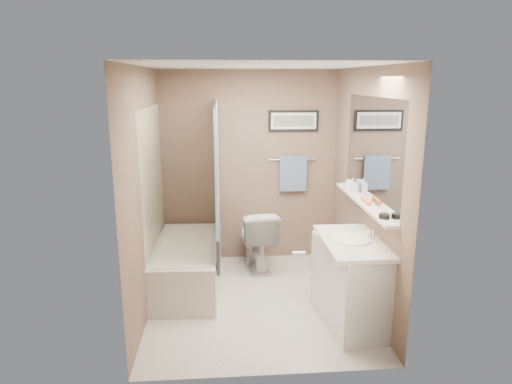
{
  "coord_description": "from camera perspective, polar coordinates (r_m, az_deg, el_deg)",
  "views": [
    {
      "loc": [
        -0.36,
        -4.39,
        2.27
      ],
      "look_at": [
        0.0,
        0.15,
        1.15
      ],
      "focal_mm": 32.0,
      "sensor_mm": 36.0,
      "label": 1
    }
  ],
  "objects": [
    {
      "name": "shelf",
      "position": [
        4.61,
        13.23,
        -1.25
      ],
      "size": [
        0.12,
        1.6,
        0.03
      ],
      "primitive_type": "cube",
      "color": "silver",
      "rests_on": "wall_right"
    },
    {
      "name": "candle_bowl_near",
      "position": [
        4.07,
        15.72,
        -2.91
      ],
      "size": [
        0.09,
        0.09,
        0.04
      ],
      "primitive_type": "cylinder",
      "color": "black",
      "rests_on": "shelf"
    },
    {
      "name": "faucet_knob",
      "position": [
        4.44,
        14.03,
        -5.01
      ],
      "size": [
        0.05,
        0.05,
        0.05
      ],
      "primitive_type": "sphere",
      "color": "white",
      "rests_on": "countertop"
    },
    {
      "name": "wall_front",
      "position": [
        3.35,
        1.85,
        -4.79
      ],
      "size": [
        2.2,
        0.04,
        2.4
      ],
      "primitive_type": "cube",
      "color": "brown",
      "rests_on": "ground"
    },
    {
      "name": "faucet_spout",
      "position": [
        4.34,
        14.46,
        -5.18
      ],
      "size": [
        0.02,
        0.02,
        0.1
      ],
      "primitive_type": "cylinder",
      "color": "silver",
      "rests_on": "countertop"
    },
    {
      "name": "curtain_upper",
      "position": [
        4.97,
        -4.93,
        3.68
      ],
      "size": [
        0.03,
        1.45,
        1.28
      ],
      "primitive_type": "cube",
      "color": "white",
      "rests_on": "curtain_rod"
    },
    {
      "name": "towel",
      "position": [
        5.77,
        4.64,
        2.28
      ],
      "size": [
        0.34,
        0.05,
        0.44
      ],
      "primitive_type": "cube",
      "color": "#84A1C0",
      "rests_on": "towel_bar"
    },
    {
      "name": "countertop",
      "position": [
        4.31,
        11.99,
        -6.18
      ],
      "size": [
        0.54,
        0.96,
        0.04
      ],
      "primitive_type": "cube",
      "color": "silver",
      "rests_on": "vanity"
    },
    {
      "name": "wall_right",
      "position": [
        4.74,
        13.27,
        0.4
      ],
      "size": [
        0.04,
        2.5,
        2.4
      ],
      "primitive_type": "cube",
      "color": "brown",
      "rests_on": "ground"
    },
    {
      "name": "glass_jar",
      "position": [
        5.06,
        11.58,
        0.93
      ],
      "size": [
        0.08,
        0.08,
        0.1
      ],
      "primitive_type": "cylinder",
      "color": "white",
      "rests_on": "shelf"
    },
    {
      "name": "art_image",
      "position": [
        5.7,
        4.74,
        8.84
      ],
      "size": [
        0.5,
        0.0,
        0.13
      ],
      "primitive_type": "cube",
      "color": "#595959",
      "rests_on": "art_mat"
    },
    {
      "name": "mirror",
      "position": [
        4.53,
        14.26,
        5.14
      ],
      "size": [
        0.02,
        1.6,
        1.0
      ],
      "primitive_type": "cube",
      "color": "silver",
      "rests_on": "wall_right"
    },
    {
      "name": "tile_surround",
      "position": [
        5.1,
        -12.63,
        -0.93
      ],
      "size": [
        0.02,
        1.55,
        2.0
      ],
      "primitive_type": "cube",
      "color": "beige",
      "rests_on": "wall_left"
    },
    {
      "name": "towel_bar",
      "position": [
        5.76,
        4.64,
        4.08
      ],
      "size": [
        0.6,
        0.02,
        0.02
      ],
      "primitive_type": "cylinder",
      "rotation": [
        0.0,
        1.57,
        0.0
      ],
      "color": "silver",
      "rests_on": "wall_back"
    },
    {
      "name": "toilet",
      "position": [
        5.63,
        0.02,
        -5.83
      ],
      "size": [
        0.52,
        0.79,
        0.75
      ],
      "primitive_type": "imported",
      "rotation": [
        0.0,
        0.0,
        3.29
      ],
      "color": "silver",
      "rests_on": "ground"
    },
    {
      "name": "door",
      "position": [
        3.51,
        10.88,
        -7.64
      ],
      "size": [
        0.8,
        0.02,
        2.0
      ],
      "primitive_type": "cube",
      "color": "silver",
      "rests_on": "wall_front"
    },
    {
      "name": "soap_bottle",
      "position": [
        4.92,
        12.05,
        0.82
      ],
      "size": [
        0.07,
        0.08,
        0.15
      ],
      "primitive_type": "imported",
      "rotation": [
        0.0,
        0.0,
        -0.12
      ],
      "color": "#999999",
      "rests_on": "shelf"
    },
    {
      "name": "tub_rim",
      "position": [
        5.14,
        -8.66,
        -6.48
      ],
      "size": [
        0.56,
        1.36,
        0.02
      ],
      "primitive_type": "cube",
      "color": "silver",
      "rests_on": "bathtub"
    },
    {
      "name": "wall_back",
      "position": [
        5.73,
        -0.85,
        3.06
      ],
      "size": [
        2.2,
        0.04,
        2.4
      ],
      "primitive_type": "cube",
      "color": "brown",
      "rests_on": "ground"
    },
    {
      "name": "curtain_rod",
      "position": [
        4.89,
        -5.09,
        11.19
      ],
      "size": [
        0.02,
        1.55,
        0.02
      ],
      "primitive_type": "cylinder",
      "rotation": [
        1.57,
        0.0,
        0.0
      ],
      "color": "silver",
      "rests_on": "wall_left"
    },
    {
      "name": "art_frame",
      "position": [
        5.71,
        4.71,
        8.86
      ],
      "size": [
        0.62,
        0.02,
        0.26
      ],
      "primitive_type": "cube",
      "color": "black",
      "rests_on": "wall_back"
    },
    {
      "name": "pink_comb",
      "position": [
        4.82,
        12.44,
        -0.34
      ],
      "size": [
        0.04,
        0.16,
        0.01
      ],
      "primitive_type": "cube",
      "rotation": [
        0.0,
        0.0,
        0.03
      ],
      "color": "pink",
      "rests_on": "shelf"
    },
    {
      "name": "door_handle",
      "position": [
        3.49,
        5.38,
        -7.59
      ],
      "size": [
        0.1,
        0.02,
        0.02
      ],
      "primitive_type": "cylinder",
      "rotation": [
        0.0,
        1.57,
        0.0
      ],
      "color": "silver",
      "rests_on": "door"
    },
    {
      "name": "bathtub",
      "position": [
        5.23,
        -8.56,
        -9.05
      ],
      "size": [
        0.76,
        1.53,
        0.5
      ],
      "primitive_type": "cube",
      "rotation": [
        0.0,
        0.0,
        -0.04
      ],
      "color": "silver",
      "rests_on": "ground"
    },
    {
      "name": "curtain_lower",
      "position": [
        5.17,
        -4.75,
        -5.3
      ],
      "size": [
        0.03,
        1.45,
        0.36
      ],
      "primitive_type": "cube",
      "color": "#233141",
      "rests_on": "curtain_rod"
    },
    {
      "name": "vanity",
      "position": [
        4.47,
        11.85,
        -11.24
      ],
      "size": [
        0.61,
        0.96,
        0.8
      ],
      "primitive_type": "cube",
      "rotation": [
        0.0,
        0.0,
        0.13
      ],
      "color": "silver",
      "rests_on": "ground"
    },
    {
      "name": "art_mat",
      "position": [
        5.7,
        4.73,
        8.84
      ],
      "size": [
        0.56,
        0.0,
        0.2
      ],
      "primitive_type": "cube",
      "color": "white",
      "rests_on": "art_frame"
    },
    {
      "name": "hair_brush_front",
      "position": [
        4.52,
        13.58,
        -1.08
      ],
      "size": [
        0.05,
        0.22,
        0.04
      ],
      "primitive_type": "cylinder",
      "rotation": [
        1.57,
        0.0,
        0.04
      ],
      "color": "orange",
      "rests_on": "shelf"
    },
    {
      "name": "ceiling",
      "position": [
        4.4,
        0.16,
        15.25
      ],
      "size": [
        2.2,
        2.5,
        0.04
      ],
      "primitive_type": "cube",
      "color": "white",
      "rests_on": "wall_back"
    },
    {
      "name": "sink_basin",
      "position": [
        4.29,
        11.88,
        -5.83
      ],
      "size": [
        0.34,
        0.34,
        0.01
      ],
      "primitive_type": "cylinder",
      "color": "white",
      "rests_on": "countertop"
    },
    {
      "name": "ground",
      "position": [
        4.95,
        0.14,
        -13.45
      ],
      "size": [
        2.5,
        2.5,
        0.0
      ],
      "primitive_type": "plane",
      "color": "beige",
      "rests_on": "ground"
    },
    {
      "name": "wall_left",
      "position": [
        4.58,
        -13.46,
        -0.09
      ],
      "size": [
        0.04,
        2.5,
        2.4
      ],
      "primitive_type": "cube",
      "color": "brown",
      "rests_on": "ground"
    }
  ]
}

